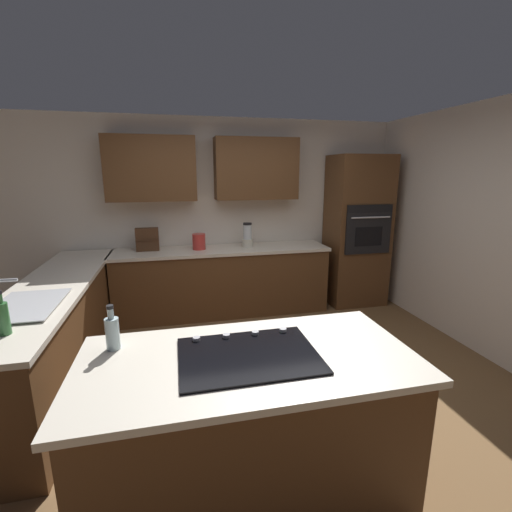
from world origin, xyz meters
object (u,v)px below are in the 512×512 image
(cooktop, at_px, (248,355))
(kettle, at_px, (199,242))
(spice_rack, at_px, (147,239))
(dish_soap_bottle, at_px, (3,317))
(blender, at_px, (247,237))
(wall_oven, at_px, (357,231))
(oil_bottle, at_px, (112,332))
(sink_unit, at_px, (25,305))

(cooktop, xyz_separation_m, kettle, (0.06, -2.87, 0.09))
(spice_rack, bearing_deg, dish_soap_bottle, 72.73)
(spice_rack, bearing_deg, blender, 177.65)
(wall_oven, distance_m, blender, 1.60)
(dish_soap_bottle, xyz_separation_m, oil_bottle, (-0.69, 0.35, -0.01))
(cooktop, bearing_deg, dish_soap_bottle, -22.90)
(cooktop, height_order, oil_bottle, oil_bottle)
(sink_unit, relative_size, cooktop, 0.92)
(spice_rack, xyz_separation_m, kettle, (-0.65, 0.05, -0.05))
(blender, distance_m, spice_rack, 1.30)
(sink_unit, bearing_deg, wall_oven, -154.53)
(wall_oven, xyz_separation_m, blender, (1.60, -0.03, -0.02))
(wall_oven, xyz_separation_m, sink_unit, (3.68, 1.75, -0.14))
(cooktop, xyz_separation_m, oil_bottle, (0.74, -0.25, 0.10))
(spice_rack, bearing_deg, wall_oven, 178.34)
(wall_oven, distance_m, sink_unit, 4.08)
(blender, relative_size, kettle, 1.61)
(wall_oven, distance_m, oil_bottle, 3.90)
(cooktop, distance_m, spice_rack, 3.01)
(cooktop, bearing_deg, blender, -101.55)
(cooktop, distance_m, dish_soap_bottle, 1.56)
(wall_oven, height_order, kettle, wall_oven)
(spice_rack, height_order, oil_bottle, spice_rack)
(sink_unit, xyz_separation_m, cooktop, (-1.49, 1.09, -0.01))
(cooktop, distance_m, kettle, 2.87)
(oil_bottle, bearing_deg, spice_rack, -90.57)
(sink_unit, relative_size, dish_soap_bottle, 2.44)
(sink_unit, bearing_deg, spice_rack, -112.97)
(oil_bottle, bearing_deg, cooktop, 161.06)
(dish_soap_bottle, height_order, oil_bottle, dish_soap_bottle)
(wall_oven, relative_size, sink_unit, 3.03)
(spice_rack, xyz_separation_m, dish_soap_bottle, (0.72, 2.32, -0.03))
(sink_unit, distance_m, cooktop, 1.85)
(wall_oven, height_order, blender, wall_oven)
(spice_rack, relative_size, dish_soap_bottle, 1.04)
(blender, distance_m, oil_bottle, 2.93)
(wall_oven, height_order, cooktop, wall_oven)
(wall_oven, xyz_separation_m, oil_bottle, (2.93, 2.58, -0.06))
(blender, distance_m, kettle, 0.65)
(sink_unit, distance_m, dish_soap_bottle, 0.49)
(sink_unit, xyz_separation_m, kettle, (-1.43, -1.78, 0.08))
(wall_oven, height_order, spice_rack, wall_oven)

